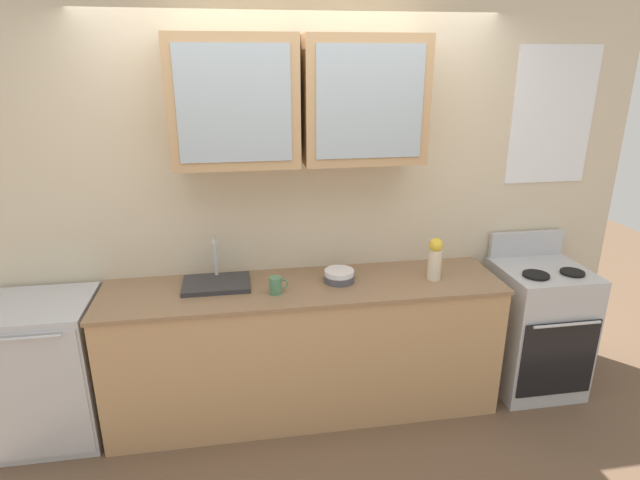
# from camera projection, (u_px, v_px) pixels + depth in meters

# --- Properties ---
(ground_plane) EXTENTS (10.00, 10.00, 0.00)m
(ground_plane) POSITION_uv_depth(u_px,v_px,m) (306.00, 406.00, 3.53)
(ground_plane) COLOR brown
(back_wall_unit) EXTENTS (4.55, 0.45, 2.68)m
(back_wall_unit) POSITION_uv_depth(u_px,v_px,m) (298.00, 182.00, 3.31)
(back_wall_unit) COLOR beige
(back_wall_unit) RESTS_ON ground_plane
(counter) EXTENTS (2.50, 0.59, 0.90)m
(counter) POSITION_uv_depth(u_px,v_px,m) (305.00, 348.00, 3.38)
(counter) COLOR tan
(counter) RESTS_ON ground_plane
(stove_range) EXTENTS (0.58, 0.60, 1.08)m
(stove_range) POSITION_uv_depth(u_px,v_px,m) (536.00, 327.00, 3.63)
(stove_range) COLOR silver
(stove_range) RESTS_ON ground_plane
(sink_faucet) EXTENTS (0.41, 0.29, 0.30)m
(sink_faucet) POSITION_uv_depth(u_px,v_px,m) (216.00, 282.00, 3.22)
(sink_faucet) COLOR #2D2D30
(sink_faucet) RESTS_ON counter
(bowl_stack) EXTENTS (0.20, 0.20, 0.08)m
(bowl_stack) POSITION_uv_depth(u_px,v_px,m) (339.00, 276.00, 3.28)
(bowl_stack) COLOR #4C4C54
(bowl_stack) RESTS_ON counter
(vase) EXTENTS (0.09, 0.09, 0.28)m
(vase) POSITION_uv_depth(u_px,v_px,m) (435.00, 259.00, 3.28)
(vase) COLOR beige
(vase) RESTS_ON counter
(cup_near_sink) EXTENTS (0.12, 0.08, 0.10)m
(cup_near_sink) POSITION_uv_depth(u_px,v_px,m) (276.00, 285.00, 3.11)
(cup_near_sink) COLOR #4C7F59
(cup_near_sink) RESTS_ON counter
(dishwasher) EXTENTS (0.63, 0.58, 0.90)m
(dishwasher) POSITION_uv_depth(u_px,v_px,m) (46.00, 371.00, 3.13)
(dishwasher) COLOR silver
(dishwasher) RESTS_ON ground_plane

